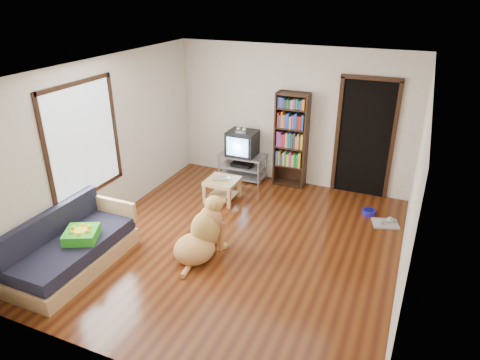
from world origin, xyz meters
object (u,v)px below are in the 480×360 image
at_px(bookshelf, 291,135).
at_px(grey_rag, 385,224).
at_px(dog_bowl, 369,212).
at_px(dog, 202,235).
at_px(laptop, 221,180).
at_px(tv_stand, 242,165).
at_px(green_cushion, 82,235).
at_px(coffee_table, 222,186).
at_px(crt_tv, 243,143).
at_px(sofa, 73,250).

bearing_deg(bookshelf, grey_rag, -24.70).
distance_m(dog_bowl, dog, 2.99).
bearing_deg(dog_bowl, laptop, -168.23).
xyz_separation_m(tv_stand, bookshelf, (0.95, 0.09, 0.73)).
bearing_deg(tv_stand, dog, -79.01).
bearing_deg(bookshelf, green_cushion, -116.27).
xyz_separation_m(tv_stand, coffee_table, (0.05, -1.03, 0.01)).
xyz_separation_m(grey_rag, crt_tv, (-2.86, 0.80, 0.73)).
height_order(green_cushion, tv_stand, green_cushion).
relative_size(grey_rag, tv_stand, 0.44).
bearing_deg(laptop, dog_bowl, -16.40).
bearing_deg(green_cushion, laptop, 44.57).
bearing_deg(laptop, sofa, -139.76).
height_order(sofa, dog, dog).
distance_m(laptop, bookshelf, 1.58).
bearing_deg(tv_stand, dog_bowl, -11.78).
height_order(grey_rag, tv_stand, tv_stand).
bearing_deg(coffee_table, crt_tv, 92.48).
xyz_separation_m(dog_bowl, tv_stand, (-2.56, 0.53, 0.23)).
height_order(dog_bowl, sofa, sofa).
bearing_deg(grey_rag, crt_tv, 164.26).
bearing_deg(dog_bowl, grey_rag, -39.81).
bearing_deg(tv_stand, coffee_table, -87.46).
distance_m(grey_rag, sofa, 4.78).
bearing_deg(dog_bowl, sofa, -138.72).
bearing_deg(dog_bowl, dog, -133.12).
relative_size(dog_bowl, crt_tv, 0.38).
bearing_deg(sofa, bookshelf, 62.68).
relative_size(sofa, dog, 1.67).
distance_m(grey_rag, dog, 3.04).
height_order(laptop, bookshelf, bookshelf).
relative_size(crt_tv, sofa, 0.32).
relative_size(green_cushion, dog_bowl, 1.90).
bearing_deg(dog_bowl, coffee_table, -168.89).
relative_size(green_cushion, tv_stand, 0.46).
relative_size(laptop, dog, 0.30).
relative_size(grey_rag, dog, 0.37).
bearing_deg(dog, tv_stand, 100.99).
xyz_separation_m(green_cushion, crt_tv, (0.85, 3.58, 0.25)).
bearing_deg(dog, sofa, -148.20).
bearing_deg(tv_stand, green_cushion, -103.45).
bearing_deg(sofa, green_cushion, 32.06).
relative_size(dog_bowl, dog, 0.20).
bearing_deg(green_cushion, coffee_table, 44.79).
relative_size(laptop, sofa, 0.18).
xyz_separation_m(sofa, dog, (1.50, 0.93, 0.06)).
xyz_separation_m(dog_bowl, bookshelf, (-1.61, 0.63, 0.96)).
bearing_deg(dog_bowl, crt_tv, 167.75).
relative_size(dog_bowl, bookshelf, 0.12).
distance_m(sofa, coffee_table, 2.80).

